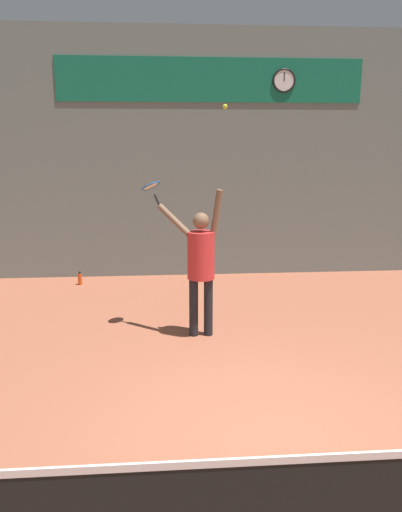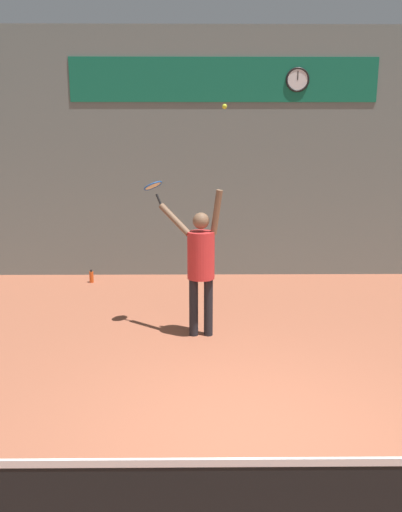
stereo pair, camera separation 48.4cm
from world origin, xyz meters
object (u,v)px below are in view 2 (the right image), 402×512
at_px(tennis_player, 201,260).
at_px(water_bottle, 91,277).
at_px(scoreboard_clock, 298,80).
at_px(tennis_racket, 153,187).
at_px(tennis_ball, 225,106).

xyz_separation_m(tennis_player, water_bottle, (-2.19, 2.85, -1.01)).
xyz_separation_m(scoreboard_clock, tennis_racket, (-2.62, -3.02, -1.84)).
height_order(scoreboard_clock, tennis_ball, scoreboard_clock).
distance_m(tennis_ball, water_bottle, 4.97).
relative_size(tennis_player, water_bottle, 8.04).
height_order(tennis_player, tennis_ball, tennis_ball).
distance_m(scoreboard_clock, tennis_player, 4.85).
relative_size(scoreboard_clock, water_bottle, 1.77).
bearing_deg(water_bottle, tennis_ball, -50.03).
height_order(tennis_player, tennis_racket, tennis_racket).
bearing_deg(scoreboard_clock, water_bottle, -172.05).
height_order(tennis_racket, tennis_ball, tennis_ball).
distance_m(tennis_racket, water_bottle, 3.51).
height_order(tennis_player, water_bottle, tennis_player).
relative_size(scoreboard_clock, tennis_ball, 7.21).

